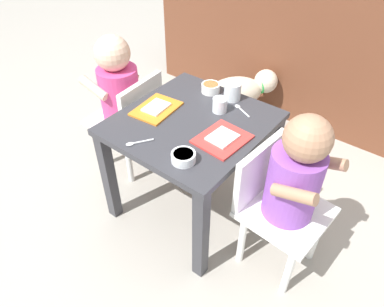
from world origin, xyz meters
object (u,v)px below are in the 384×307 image
at_px(seated_child_right, 291,180).
at_px(seated_child_left, 121,91).
at_px(spoon_by_right_tray, 137,143).
at_px(dining_table, 192,138).
at_px(water_cup_right, 232,92).
at_px(food_tray_left, 156,108).
at_px(food_tray_right, 222,139).
at_px(dog, 240,91).
at_px(water_cup_left, 220,106).
at_px(veggie_bowl_near, 211,88).
at_px(cereal_bowl_left_side, 183,157).
at_px(spoon_by_left_tray, 241,109).

bearing_deg(seated_child_right, seated_child_left, 176.51).
xyz_separation_m(seated_child_right, spoon_by_right_tray, (-0.50, -0.20, 0.04)).
relative_size(dining_table, water_cup_right, 7.83).
relative_size(dining_table, food_tray_left, 2.85).
height_order(food_tray_right, spoon_by_right_tray, food_tray_right).
distance_m(dog, spoon_by_right_tray, 0.96).
xyz_separation_m(water_cup_left, veggie_bowl_near, (-0.11, 0.10, -0.00)).
xyz_separation_m(dog, food_tray_left, (0.03, -0.71, 0.26)).
height_order(dining_table, food_tray_right, food_tray_right).
xyz_separation_m(seated_child_right, cereal_bowl_left_side, (-0.31, -0.18, 0.06)).
bearing_deg(water_cup_left, dog, 112.52).
relative_size(seated_child_left, spoon_by_right_tray, 7.55).
distance_m(seated_child_right, veggie_bowl_near, 0.56).
relative_size(dining_table, spoon_by_right_tray, 6.29).
bearing_deg(water_cup_right, dining_table, -98.30).
distance_m(veggie_bowl_near, spoon_by_right_tray, 0.44).
distance_m(food_tray_left, food_tray_right, 0.32).
relative_size(cereal_bowl_left_side, veggie_bowl_near, 1.05).
height_order(food_tray_left, water_cup_left, water_cup_left).
xyz_separation_m(food_tray_left, spoon_by_right_tray, (0.09, -0.20, -0.00)).
bearing_deg(dog, spoon_by_right_tray, -82.25).
bearing_deg(spoon_by_left_tray, food_tray_left, -142.39).
bearing_deg(dog, spoon_by_left_tray, -59.68).
relative_size(dog, spoon_by_left_tray, 4.24).
bearing_deg(dining_table, water_cup_left, 69.40).
distance_m(food_tray_left, cereal_bowl_left_side, 0.33).
xyz_separation_m(dog, water_cup_left, (0.24, -0.57, 0.28)).
bearing_deg(veggie_bowl_near, cereal_bowl_left_side, -65.39).
distance_m(dining_table, food_tray_left, 0.18).
bearing_deg(spoon_by_left_tray, water_cup_right, 146.89).
xyz_separation_m(water_cup_right, cereal_bowl_left_side, (0.09, -0.42, -0.01)).
relative_size(water_cup_left, water_cup_right, 0.80).
bearing_deg(water_cup_left, water_cup_right, 96.25).
xyz_separation_m(dining_table, veggie_bowl_near, (-0.07, 0.22, 0.11)).
relative_size(seated_child_left, spoon_by_left_tray, 7.14).
bearing_deg(spoon_by_right_tray, water_cup_left, 72.23).
height_order(food_tray_right, water_cup_left, water_cup_left).
bearing_deg(food_tray_right, seated_child_left, 174.46).
relative_size(seated_child_right, spoon_by_right_tray, 7.61).
xyz_separation_m(food_tray_left, food_tray_right, (0.32, 0.00, -0.00)).
xyz_separation_m(seated_child_left, seated_child_right, (0.86, -0.05, 0.00)).
height_order(dining_table, dog, dining_table).
xyz_separation_m(cereal_bowl_left_side, spoon_by_right_tray, (-0.19, -0.03, -0.01)).
xyz_separation_m(dining_table, dog, (-0.19, 0.69, -0.17)).
bearing_deg(veggie_bowl_near, seated_child_left, -152.69).
bearing_deg(spoon_by_right_tray, dog, 97.75).
height_order(dining_table, seated_child_left, seated_child_left).
xyz_separation_m(seated_child_right, veggie_bowl_near, (-0.50, 0.24, 0.06)).
distance_m(water_cup_left, cereal_bowl_left_side, 0.33).
xyz_separation_m(seated_child_right, spoon_by_left_tray, (-0.32, 0.20, 0.04)).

